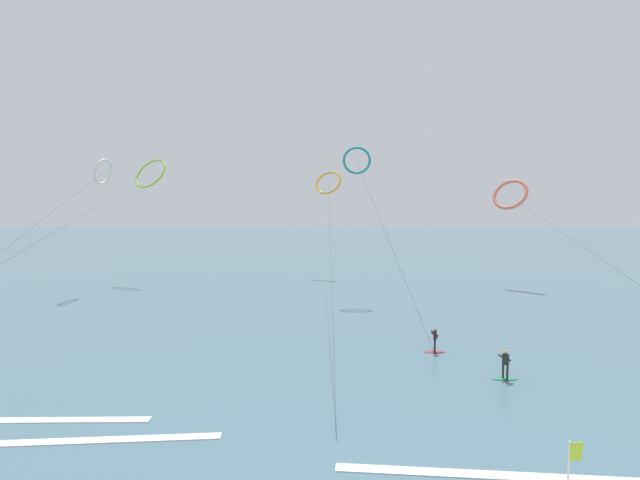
{
  "coord_description": "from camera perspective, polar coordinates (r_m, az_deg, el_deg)",
  "views": [
    {
      "loc": [
        0.24,
        -6.51,
        9.85
      ],
      "look_at": [
        0.0,
        23.22,
        7.6
      ],
      "focal_mm": 24.41,
      "sensor_mm": 36.0,
      "label": 1
    }
  ],
  "objects": [
    {
      "name": "sea_water",
      "position": [
        115.15,
        0.35,
        -0.55
      ],
      "size": [
        400.0,
        200.0,
        0.08
      ],
      "primitive_type": "cube",
      "color": "slate",
      "rests_on": "ground"
    },
    {
      "name": "surfer_emerald",
      "position": [
        27.74,
        23.11,
        -15.02
      ],
      "size": [
        1.4,
        0.71,
        1.7
      ],
      "rotation": [
        0.0,
        0.0,
        5.24
      ],
      "color": "#199351",
      "rests_on": "ground"
    },
    {
      "name": "surfer_crimson",
      "position": [
        31.01,
        14.82,
        -12.74
      ],
      "size": [
        1.4,
        0.64,
        1.7
      ],
      "rotation": [
        0.0,
        0.0,
        4.47
      ],
      "color": "red",
      "rests_on": "ground"
    },
    {
      "name": "kite_ivory",
      "position": [
        57.12,
        -26.64,
        7.96
      ],
      "size": [
        2.91,
        35.65,
        15.52
      ],
      "rotation": [
        0.0,
        0.0,
        4.6
      ],
      "color": "silver",
      "rests_on": "ground"
    },
    {
      "name": "kite_amber",
      "position": [
        63.62,
        1.11,
        7.49
      ],
      "size": [
        4.59,
        48.38,
        15.14
      ],
      "rotation": [
        0.0,
        0.0,
        5.84
      ],
      "color": "orange",
      "rests_on": "ground"
    },
    {
      "name": "kite_coral",
      "position": [
        60.06,
        23.68,
        5.48
      ],
      "size": [
        4.89,
        40.75,
        13.46
      ],
      "rotation": [
        0.0,
        0.0,
        5.49
      ],
      "color": "#EA7260",
      "rests_on": "ground"
    },
    {
      "name": "kite_teal",
      "position": [
        48.34,
        4.86,
        10.32
      ],
      "size": [
        5.45,
        19.79,
        16.49
      ],
      "rotation": [
        0.0,
        0.0,
        6.22
      ],
      "color": "teal",
      "rests_on": "ground"
    },
    {
      "name": "kite_lime",
      "position": [
        63.06,
        -21.36,
        8.1
      ],
      "size": [
        5.52,
        45.7,
        16.42
      ],
      "rotation": [
        0.0,
        0.0,
        5.85
      ],
      "color": "#8CC62D",
      "rests_on": "ground"
    },
    {
      "name": "beach_flag",
      "position": [
        17.62,
        30.14,
        -24.13
      ],
      "size": [
        0.47,
        0.09,
        2.42
      ],
      "color": "silver",
      "rests_on": "ground"
    },
    {
      "name": "wave_crest_mid",
      "position": [
        22.86,
        -31.66,
        -21.69
      ],
      "size": [
        13.86,
        1.58,
        0.12
      ],
      "primitive_type": "cube",
      "rotation": [
        0.0,
        0.0,
        0.08
      ],
      "color": "white",
      "rests_on": "ground"
    },
    {
      "name": "wave_crest_far",
      "position": [
        24.87,
        -31.75,
        -19.52
      ],
      "size": [
        9.01,
        0.71,
        0.12
      ],
      "primitive_type": "cube",
      "rotation": [
        0.0,
        0.0,
        0.02
      ],
      "color": "white",
      "rests_on": "ground"
    }
  ]
}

